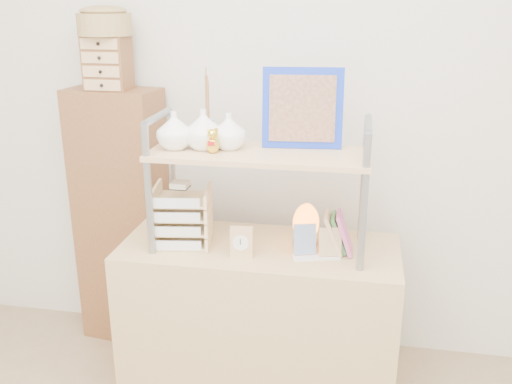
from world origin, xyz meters
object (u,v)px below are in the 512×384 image
cabinet (122,219)px  letter_tray (182,219)px  desk (259,322)px  salt_lamp (306,224)px

cabinet → letter_tray: (0.46, -0.40, 0.19)m
desk → cabinet: size_ratio=0.89×
desk → letter_tray: size_ratio=4.26×
cabinet → salt_lamp: size_ratio=7.22×
desk → cabinet: cabinet is taller
cabinet → desk: bearing=-18.3°
desk → cabinet: bearing=155.0°
desk → salt_lamp: bearing=16.4°
letter_tray → salt_lamp: letter_tray is taller
cabinet → letter_tray: 0.63m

